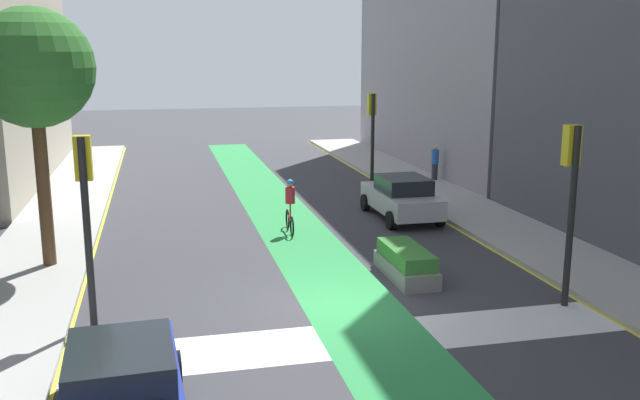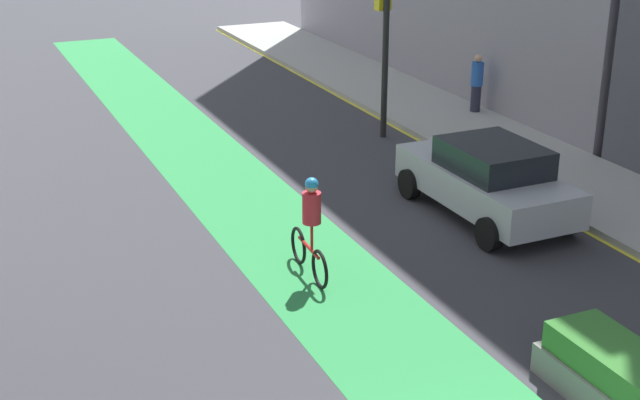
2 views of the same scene
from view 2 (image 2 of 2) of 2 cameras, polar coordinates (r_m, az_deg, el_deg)
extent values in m
cylinder|color=black|center=(22.65, 4.23, 9.18)|extent=(0.16, 0.16, 4.20)
sphere|color=#0C3814|center=(22.71, 3.91, 12.61)|extent=(0.20, 0.20, 0.20)
cube|color=#B2B7BF|center=(18.11, 10.62, 1.02)|extent=(1.84, 4.22, 0.70)
cube|color=black|center=(17.75, 11.12, 2.70)|extent=(1.62, 2.01, 0.55)
cylinder|color=black|center=(18.92, 5.79, 1.05)|extent=(0.23, 0.64, 0.64)
cylinder|color=black|center=(19.85, 10.30, 1.78)|extent=(0.23, 0.64, 0.64)
cylinder|color=black|center=(16.64, 10.84, -2.16)|extent=(0.23, 0.64, 0.64)
cylinder|color=black|center=(17.68, 15.64, -1.15)|extent=(0.23, 0.64, 0.64)
torus|color=black|center=(15.83, -1.40, -2.94)|extent=(0.09, 0.68, 0.68)
torus|color=black|center=(14.94, -0.01, -4.49)|extent=(0.09, 0.68, 0.68)
cylinder|color=red|center=(15.30, -0.73, -3.08)|extent=(0.10, 0.95, 0.06)
cylinder|color=red|center=(15.07, -0.53, -2.37)|extent=(0.05, 0.05, 0.50)
cylinder|color=red|center=(14.86, -0.54, -0.51)|extent=(0.32, 0.32, 0.55)
sphere|color=tan|center=(14.72, -0.55, 0.88)|extent=(0.22, 0.22, 0.22)
sphere|color=#268CCC|center=(14.71, -0.55, 1.03)|extent=(0.23, 0.23, 0.23)
cylinder|color=#262638|center=(25.22, 10.00, 6.47)|extent=(0.28, 0.28, 0.74)
cylinder|color=#2659B2|center=(25.05, 10.11, 8.01)|extent=(0.34, 0.34, 0.65)
sphere|color=tan|center=(24.96, 10.17, 8.98)|extent=(0.21, 0.21, 0.21)
cube|color=slate|center=(12.53, 18.96, -11.86)|extent=(1.01, 2.60, 0.45)
cube|color=#33722D|center=(12.31, 19.19, -10.20)|extent=(0.91, 2.34, 0.40)
camera|label=1|loc=(9.60, 145.21, -22.91)|focal=38.87mm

